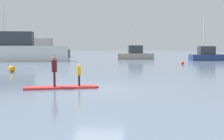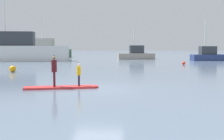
% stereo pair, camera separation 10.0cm
% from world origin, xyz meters
% --- Properties ---
extents(ground_plane, '(240.00, 240.00, 0.00)m').
position_xyz_m(ground_plane, '(0.00, 0.00, 0.00)').
color(ground_plane, slate).
extents(paddleboard_near, '(3.70, 1.65, 0.10)m').
position_xyz_m(paddleboard_near, '(-1.87, 0.08, 0.05)').
color(paddleboard_near, red).
rests_on(paddleboard_near, ground).
extents(paddler_adult, '(0.33, 0.48, 1.58)m').
position_xyz_m(paddler_adult, '(-2.19, 0.00, 0.97)').
color(paddler_adult, '#4C1419').
rests_on(paddler_adult, paddleboard_near).
extents(paddler_child_solo, '(0.25, 0.39, 1.19)m').
position_xyz_m(paddler_child_solo, '(-1.02, 0.33, 0.74)').
color(paddler_child_solo, black).
rests_on(paddler_child_solo, paddleboard_near).
extents(fishing_boat_white_large, '(12.63, 5.34, 10.85)m').
position_xyz_m(fishing_boat_white_large, '(-14.04, 25.14, 1.55)').
color(fishing_boat_white_large, silver).
rests_on(fishing_boat_white_large, ground).
extents(fishing_boat_green_midground, '(6.13, 2.80, 6.16)m').
position_xyz_m(fishing_boat_green_midground, '(12.65, 29.00, 0.75)').
color(fishing_boat_green_midground, navy).
rests_on(fishing_boat_green_midground, ground).
extents(motor_boat_small_navy, '(8.62, 2.78, 8.17)m').
position_xyz_m(motor_boat_small_navy, '(-15.01, 39.63, 1.22)').
color(motor_boat_small_navy, '#2D5638').
rests_on(motor_boat_small_navy, ground).
extents(trawler_grey_distant, '(6.08, 2.79, 4.99)m').
position_xyz_m(trawler_grey_distant, '(1.87, 32.66, 0.79)').
color(trawler_grey_distant, '#9E9384').
rests_on(trawler_grey_distant, ground).
extents(mooring_buoy_near, '(0.38, 0.38, 0.38)m').
position_xyz_m(mooring_buoy_near, '(7.27, 19.38, 0.19)').
color(mooring_buoy_near, red).
rests_on(mooring_buoy_near, ground).
extents(mooring_buoy_mid, '(0.54, 0.54, 0.54)m').
position_xyz_m(mooring_buoy_mid, '(-8.12, 8.56, 0.27)').
color(mooring_buoy_mid, orange).
rests_on(mooring_buoy_mid, ground).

